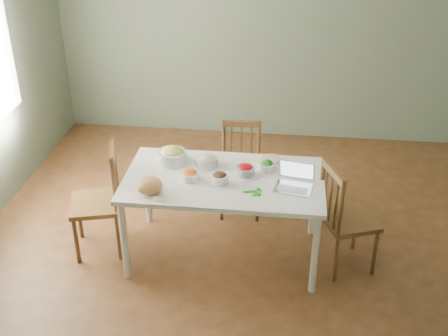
# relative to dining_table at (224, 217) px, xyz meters

# --- Properties ---
(floor) EXTENTS (5.00, 5.00, 0.00)m
(floor) POSITION_rel_dining_table_xyz_m (0.11, 0.12, -0.41)
(floor) COLOR #412911
(floor) RESTS_ON ground
(wall_back) EXTENTS (5.00, 0.00, 2.70)m
(wall_back) POSITION_rel_dining_table_xyz_m (0.11, 2.62, 0.94)
(wall_back) COLOR #586F53
(wall_back) RESTS_ON ground
(dining_table) EXTENTS (1.73, 0.97, 0.81)m
(dining_table) POSITION_rel_dining_table_xyz_m (0.00, 0.00, 0.00)
(dining_table) COLOR white
(dining_table) RESTS_ON floor
(chair_far) EXTENTS (0.44, 0.42, 0.94)m
(chair_far) POSITION_rel_dining_table_xyz_m (0.08, 0.73, 0.07)
(chair_far) COLOR #3B260D
(chair_far) RESTS_ON floor
(chair_left) EXTENTS (0.55, 0.56, 1.04)m
(chair_left) POSITION_rel_dining_table_xyz_m (-1.17, -0.05, 0.11)
(chair_left) COLOR #3B260D
(chair_left) RESTS_ON floor
(chair_right) EXTENTS (0.56, 0.58, 1.02)m
(chair_right) POSITION_rel_dining_table_xyz_m (1.10, -0.02, 0.10)
(chair_right) COLOR #3B260D
(chair_right) RESTS_ON floor
(bread_boule) EXTENTS (0.24, 0.24, 0.14)m
(bread_boule) POSITION_rel_dining_table_xyz_m (-0.58, -0.32, 0.47)
(bread_boule) COLOR tan
(bread_boule) RESTS_ON dining_table
(butter_stick) EXTENTS (0.10, 0.06, 0.03)m
(butter_stick) POSITION_rel_dining_table_xyz_m (-0.48, -0.43, 0.42)
(butter_stick) COLOR white
(butter_stick) RESTS_ON dining_table
(bowl_squash) EXTENTS (0.31, 0.31, 0.15)m
(bowl_squash) POSITION_rel_dining_table_xyz_m (-0.50, 0.23, 0.48)
(bowl_squash) COLOR #C6BC5A
(bowl_squash) RESTS_ON dining_table
(bowl_carrot) EXTENTS (0.19, 0.19, 0.09)m
(bowl_carrot) POSITION_rel_dining_table_xyz_m (-0.29, -0.06, 0.45)
(bowl_carrot) COLOR orange
(bowl_carrot) RESTS_ON dining_table
(bowl_onion) EXTENTS (0.20, 0.20, 0.11)m
(bowl_onion) POSITION_rel_dining_table_xyz_m (-0.18, 0.21, 0.46)
(bowl_onion) COLOR beige
(bowl_onion) RESTS_ON dining_table
(bowl_mushroom) EXTENTS (0.16, 0.16, 0.10)m
(bowl_mushroom) POSITION_rel_dining_table_xyz_m (-0.03, -0.09, 0.46)
(bowl_mushroom) COLOR black
(bowl_mushroom) RESTS_ON dining_table
(bowl_redpep) EXTENTS (0.20, 0.20, 0.10)m
(bowl_redpep) POSITION_rel_dining_table_xyz_m (0.18, 0.08, 0.45)
(bowl_redpep) COLOR red
(bowl_redpep) RESTS_ON dining_table
(bowl_broccoli) EXTENTS (0.17, 0.17, 0.09)m
(bowl_broccoli) POSITION_rel_dining_table_xyz_m (0.36, 0.20, 0.45)
(bowl_broccoli) COLOR #0F5B0E
(bowl_broccoli) RESTS_ON dining_table
(flatbread) EXTENTS (0.24, 0.24, 0.02)m
(flatbread) POSITION_rel_dining_table_xyz_m (0.39, 0.39, 0.41)
(flatbread) COLOR tan
(flatbread) RESTS_ON dining_table
(basil_bunch) EXTENTS (0.18, 0.18, 0.02)m
(basil_bunch) POSITION_rel_dining_table_xyz_m (0.26, -0.21, 0.42)
(basil_bunch) COLOR #144D10
(basil_bunch) RESTS_ON dining_table
(laptop) EXTENTS (0.35, 0.32, 0.21)m
(laptop) POSITION_rel_dining_table_xyz_m (0.60, -0.11, 0.51)
(laptop) COLOR silver
(laptop) RESTS_ON dining_table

